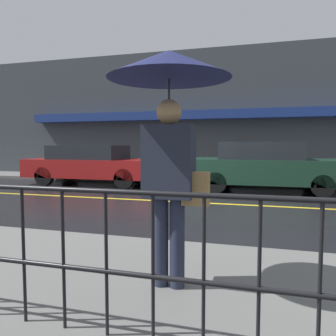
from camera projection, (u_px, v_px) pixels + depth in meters
ground_plane at (196, 203)px, 7.98m from camera, size 80.00×80.00×0.00m
sidewalk_near at (108, 277)px, 3.37m from camera, size 28.00×2.54×0.10m
sidewalk_far at (218, 181)px, 12.31m from camera, size 28.00×1.98×0.10m
lane_marking at (196, 202)px, 7.98m from camera, size 25.20×0.12×0.01m
building_storefront at (222, 114)px, 13.20m from camera, size 28.00×0.85×5.28m
railing_foreground at (43, 239)px, 2.35m from camera, size 12.00×0.04×1.02m
pedestrian at (170, 99)px, 2.92m from camera, size 1.11×1.11×2.15m
car_red at (93, 164)px, 11.57m from camera, size 4.79×1.75×1.38m
car_dark_green at (265, 166)px, 9.98m from camera, size 4.61×1.91×1.50m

